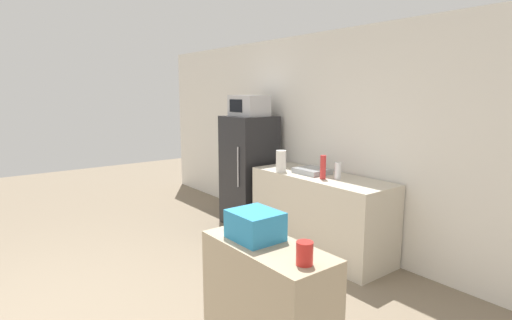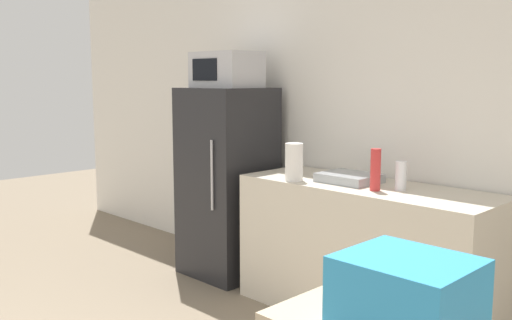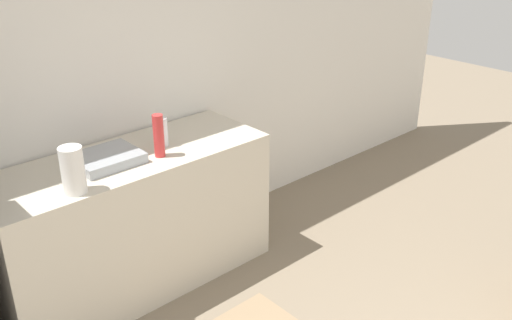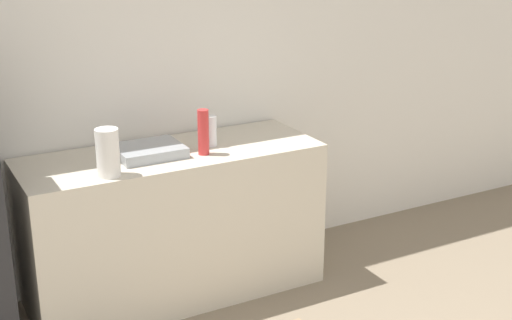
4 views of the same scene
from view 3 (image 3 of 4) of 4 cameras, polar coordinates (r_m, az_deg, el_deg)
wall_back at (r=3.65m, az=-19.03°, el=6.70°), size 8.00×0.06×2.60m
counter at (r=3.76m, az=-12.13°, el=-6.05°), size 1.77×0.65×0.92m
sink_basin at (r=3.48m, az=-14.71°, el=0.16°), size 0.38×0.32×0.06m
bottle_tall at (r=3.46m, az=-9.71°, el=2.40°), size 0.07×0.07×0.27m
bottle_short at (r=3.63m, az=-9.37°, el=2.80°), size 0.07×0.07×0.19m
paper_towel_roll at (r=3.13m, az=-17.85°, el=-0.98°), size 0.12×0.12×0.26m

